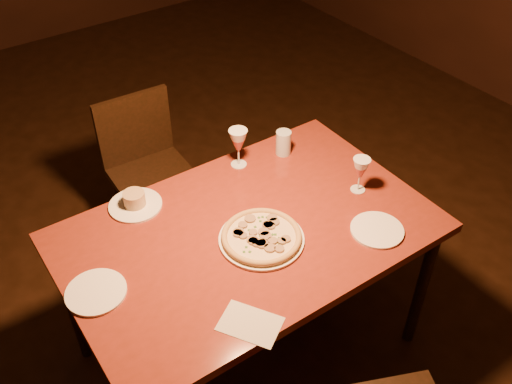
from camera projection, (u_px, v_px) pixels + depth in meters
floor at (190, 321)px, 2.78m from camera, size 7.00×7.00×0.00m
dining_table at (248, 241)px, 2.24m from camera, size 1.43×0.93×0.75m
chair_far at (148, 165)px, 2.98m from camera, size 0.42×0.42×0.82m
pizza_plate at (261, 237)px, 2.13m from camera, size 0.32×0.32×0.04m
ramekin_saucer at (135, 202)px, 2.28m from camera, size 0.21×0.21×0.07m
wine_glass_far at (238, 148)px, 2.45m from camera, size 0.08×0.08×0.18m
wine_glass_right at (360, 175)px, 2.32m from camera, size 0.07×0.07×0.16m
water_tumbler at (283, 143)px, 2.53m from camera, size 0.07×0.07×0.11m
side_plate_left at (96, 292)px, 1.95m from camera, size 0.21×0.21×0.01m
side_plate_near at (377, 230)px, 2.18m from camera, size 0.20×0.20×0.01m
menu_card at (250, 324)px, 1.85m from camera, size 0.22×0.24×0.00m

